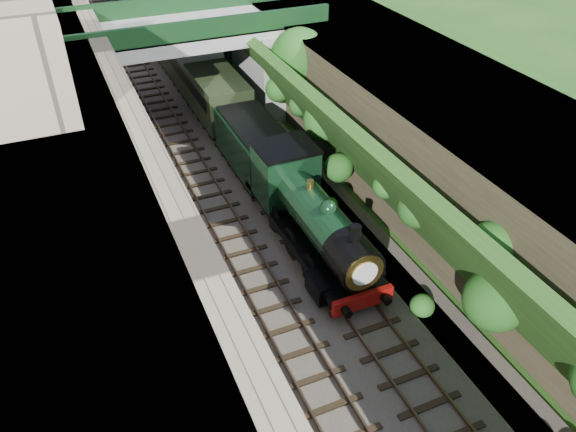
{
  "coord_description": "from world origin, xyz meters",
  "views": [
    {
      "loc": [
        -8.01,
        -10.88,
        16.85
      ],
      "look_at": [
        0.0,
        7.69,
        2.31
      ],
      "focal_mm": 35.0,
      "sensor_mm": 36.0,
      "label": 1
    }
  ],
  "objects_px": {
    "road_bridge": "(202,56)",
    "tree": "(300,59)",
    "locomotive": "(311,216)",
    "tender": "(255,149)"
  },
  "relations": [
    {
      "from": "tender",
      "to": "tree",
      "type": "bearing_deg",
      "value": 42.67
    },
    {
      "from": "road_bridge",
      "to": "tree",
      "type": "relative_size",
      "value": 2.42
    },
    {
      "from": "road_bridge",
      "to": "tender",
      "type": "height_order",
      "value": "road_bridge"
    },
    {
      "from": "road_bridge",
      "to": "locomotive",
      "type": "bearing_deg",
      "value": -89.09
    },
    {
      "from": "road_bridge",
      "to": "locomotive",
      "type": "distance_m",
      "value": 16.32
    },
    {
      "from": "locomotive",
      "to": "tender",
      "type": "xyz_separation_m",
      "value": [
        -0.0,
        7.36,
        -0.27
      ]
    },
    {
      "from": "tree",
      "to": "tender",
      "type": "bearing_deg",
      "value": -137.33
    },
    {
      "from": "road_bridge",
      "to": "tree",
      "type": "height_order",
      "value": "road_bridge"
    },
    {
      "from": "road_bridge",
      "to": "locomotive",
      "type": "relative_size",
      "value": 1.56
    },
    {
      "from": "locomotive",
      "to": "tender",
      "type": "bearing_deg",
      "value": 90.0
    }
  ]
}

